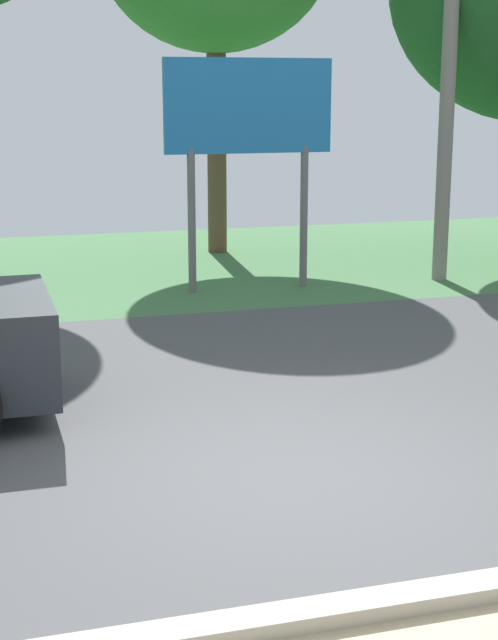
# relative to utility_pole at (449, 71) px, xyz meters

# --- Properties ---
(ground_plane) EXTENTS (40.00, 22.00, 0.20)m
(ground_plane) POSITION_rel_utility_pole_xyz_m (-4.93, -4.33, -3.38)
(ground_plane) COLOR #4C4C4F
(utility_pole) EXTENTS (1.80, 0.24, 6.32)m
(utility_pole) POSITION_rel_utility_pole_xyz_m (0.00, 0.00, 0.00)
(utility_pole) COLOR gray
(utility_pole) RESTS_ON ground_plane
(roadside_billboard) EXTENTS (2.60, 0.12, 3.50)m
(roadside_billboard) POSITION_rel_utility_pole_xyz_m (-3.22, 0.14, -0.78)
(roadside_billboard) COLOR slate
(roadside_billboard) RESTS_ON ground_plane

